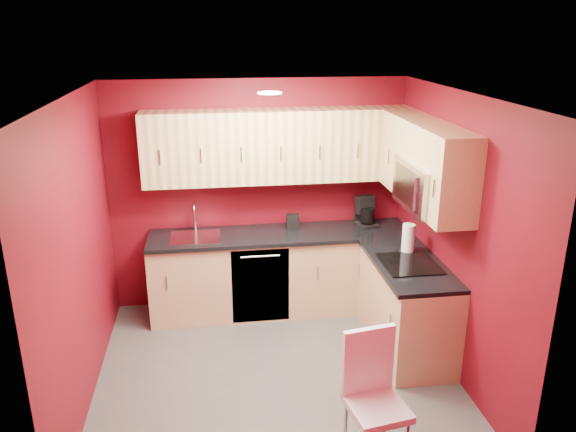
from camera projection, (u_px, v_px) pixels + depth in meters
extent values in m
plane|color=#4A4845|center=(276.00, 372.00, 5.14)|extent=(3.20, 3.20, 0.00)
plane|color=white|center=(274.00, 95.00, 4.33)|extent=(3.20, 3.20, 0.00)
plane|color=maroon|center=(259.00, 195.00, 6.14)|extent=(3.20, 0.00, 3.20)
plane|color=maroon|center=(305.00, 339.00, 3.33)|extent=(3.20, 0.00, 3.20)
plane|color=maroon|center=(79.00, 256.00, 4.53)|extent=(0.00, 3.00, 3.00)
plane|color=maroon|center=(455.00, 236.00, 4.95)|extent=(0.00, 3.00, 3.00)
cube|color=tan|center=(281.00, 273.00, 6.15)|extent=(2.80, 0.60, 0.87)
cube|color=tan|center=(406.00, 307.00, 5.41)|extent=(0.60, 1.30, 0.87)
cube|color=black|center=(281.00, 235.00, 5.99)|extent=(2.80, 0.63, 0.04)
cube|color=black|center=(409.00, 265.00, 5.25)|extent=(0.63, 1.27, 0.04)
cube|color=#E9C784|center=(279.00, 146.00, 5.82)|extent=(2.80, 0.35, 0.75)
cube|color=#E9C784|center=(407.00, 152.00, 5.55)|extent=(0.35, 0.57, 0.75)
cube|color=#E9C784|center=(456.00, 183.00, 4.47)|extent=(0.35, 0.22, 0.75)
cube|color=#E9C784|center=(435.00, 144.00, 4.86)|extent=(0.35, 0.76, 0.33)
cube|color=silver|center=(428.00, 186.00, 4.98)|extent=(0.40, 0.76, 0.42)
cube|color=black|center=(408.00, 187.00, 4.96)|extent=(0.02, 0.62, 0.33)
cylinder|color=silver|center=(415.00, 194.00, 4.74)|extent=(0.02, 0.02, 0.29)
cube|color=black|center=(410.00, 264.00, 5.21)|extent=(0.50, 0.55, 0.01)
cube|color=silver|center=(195.00, 238.00, 5.86)|extent=(0.52, 0.42, 0.02)
cylinder|color=silver|center=(195.00, 219.00, 6.01)|extent=(0.02, 0.02, 0.26)
torus|color=silver|center=(194.00, 210.00, 5.90)|extent=(0.02, 0.16, 0.16)
cylinder|color=silver|center=(195.00, 217.00, 5.85)|extent=(0.02, 0.02, 0.12)
cube|color=black|center=(261.00, 286.00, 5.85)|extent=(0.60, 0.02, 0.82)
cylinder|color=white|center=(270.00, 93.00, 4.62)|extent=(0.20, 0.20, 0.01)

